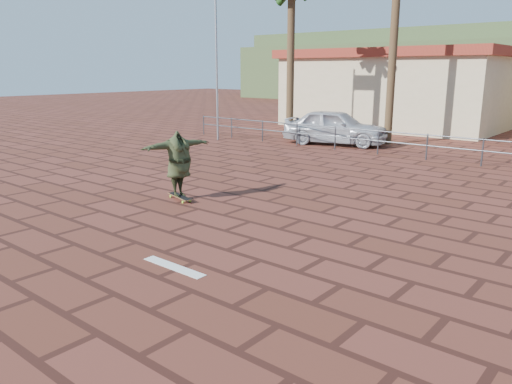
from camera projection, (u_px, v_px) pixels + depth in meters
ground at (196, 241)px, 9.99m from camera, size 120.00×120.00×0.00m
paint_stripe at (174, 267)px, 8.66m from camera, size 1.40×0.22×0.01m
guardrail at (427, 142)px, 18.80m from camera, size 24.06×0.06×1.00m
flagpole at (218, 41)px, 23.24m from camera, size 1.30×0.10×8.00m
building_west at (395, 88)px, 29.61m from camera, size 12.60×7.60×4.50m
hill_back at (392, 65)px, 64.53m from camera, size 35.00×14.00×8.00m
longboard at (180, 197)px, 13.14m from camera, size 1.07×0.50×0.10m
skateboarder at (179, 164)px, 12.93m from camera, size 0.79×2.16×1.72m
car_silver at (335, 127)px, 22.77m from camera, size 5.01×2.98×1.60m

